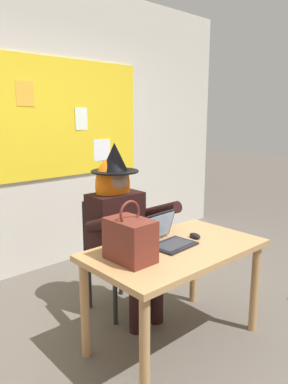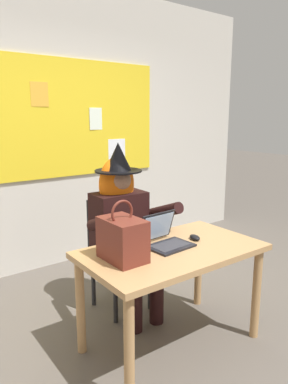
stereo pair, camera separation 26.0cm
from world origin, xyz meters
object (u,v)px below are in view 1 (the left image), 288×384
at_px(laptop, 168,237).
at_px(computer_mouse, 195,236).
at_px(person_costumed, 120,219).
at_px(chair_at_desk, 111,247).
at_px(desk_main, 175,261).
at_px(handbag, 130,239).

relative_size(laptop, computer_mouse, 3.03).
distance_m(person_costumed, laptop, 0.52).
bearing_deg(chair_at_desk, computer_mouse, 18.52).
bearing_deg(laptop, desk_main, -91.86).
relative_size(desk_main, handbag, 3.25).
xyz_separation_m(chair_at_desk, computer_mouse, (0.23, -0.69, 0.22)).
distance_m(desk_main, computer_mouse, 0.27).
height_order(chair_at_desk, person_costumed, person_costumed).
bearing_deg(computer_mouse, desk_main, -158.86).
xyz_separation_m(desk_main, chair_at_desk, (0.01, 0.71, -0.10)).
xyz_separation_m(laptop, handbag, (-0.37, -0.03, 0.09)).
bearing_deg(desk_main, chair_at_desk, 89.42).
xyz_separation_m(person_costumed, computer_mouse, (0.23, -0.56, -0.06)).
height_order(desk_main, handbag, handbag).
xyz_separation_m(chair_at_desk, person_costumed, (-0.00, -0.12, 0.27)).
height_order(chair_at_desk, handbag, handbag).
relative_size(chair_at_desk, person_costumed, 0.66).
relative_size(chair_at_desk, handbag, 2.41).
relative_size(person_costumed, handbag, 3.65).
bearing_deg(handbag, desk_main, -5.98).
distance_m(chair_at_desk, person_costumed, 0.30).
height_order(person_costumed, handbag, person_costumed).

